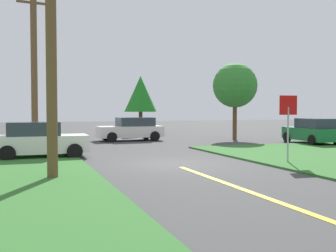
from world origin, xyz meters
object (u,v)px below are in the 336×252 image
(stop_sign, at_px, (288,116))
(oak_tree_left, at_px, (141,94))
(utility_pole_near, at_px, (51,59))
(pine_tree_center, at_px, (235,86))
(car_on_crossroad, at_px, (312,131))
(car_approaching_junction, at_px, (131,129))
(parked_car_near_building, at_px, (39,140))
(utility_pole_mid, at_px, (34,68))

(stop_sign, distance_m, oak_tree_left, 20.94)
(utility_pole_near, xyz_separation_m, pine_tree_center, (13.70, 13.03, 0.22))
(car_on_crossroad, height_order, pine_tree_center, pine_tree_center)
(stop_sign, xyz_separation_m, car_approaching_junction, (-2.81, 13.88, -1.12))
(stop_sign, relative_size, pine_tree_center, 0.49)
(parked_car_near_building, xyz_separation_m, pine_tree_center, (13.85, 7.06, 3.11))
(car_approaching_junction, bearing_deg, oak_tree_left, -113.06)
(utility_pole_mid, distance_m, pine_tree_center, 14.03)
(utility_pole_mid, height_order, oak_tree_left, utility_pole_mid)
(car_on_crossroad, relative_size, pine_tree_center, 0.81)
(car_on_crossroad, bearing_deg, oak_tree_left, 35.04)
(parked_car_near_building, relative_size, car_on_crossroad, 0.91)
(stop_sign, height_order, parked_car_near_building, stop_sign)
(car_approaching_junction, bearing_deg, utility_pole_mid, 25.20)
(utility_pole_near, bearing_deg, car_approaching_junction, 66.49)
(car_approaching_junction, xyz_separation_m, utility_pole_mid, (-6.50, -3.33, 3.71))
(utility_pole_near, bearing_deg, utility_pole_mid, 90.99)
(car_approaching_junction, height_order, utility_pole_near, utility_pole_near)
(car_on_crossroad, xyz_separation_m, oak_tree_left, (-7.28, 13.67, 2.75))
(parked_car_near_building, relative_size, oak_tree_left, 0.79)
(car_on_crossroad, bearing_deg, utility_pole_near, 122.67)
(pine_tree_center, bearing_deg, utility_pole_near, -136.42)
(parked_car_near_building, bearing_deg, car_approaching_junction, 54.02)
(oak_tree_left, height_order, pine_tree_center, pine_tree_center)
(utility_pole_near, distance_m, pine_tree_center, 18.91)
(utility_pole_mid, bearing_deg, oak_tree_left, 48.29)
(stop_sign, height_order, car_on_crossroad, stop_sign)
(pine_tree_center, bearing_deg, car_on_crossroad, -63.44)
(parked_car_near_building, height_order, utility_pole_near, utility_pole_near)
(parked_car_near_building, distance_m, utility_pole_mid, 6.40)
(stop_sign, relative_size, utility_pole_mid, 0.31)
(car_approaching_junction, relative_size, utility_pole_near, 0.63)
(car_on_crossroad, relative_size, utility_pole_near, 0.62)
(parked_car_near_building, bearing_deg, car_on_crossroad, 7.62)
(utility_pole_near, bearing_deg, oak_tree_left, 67.26)
(parked_car_near_building, bearing_deg, utility_pole_near, -87.34)
(car_approaching_junction, bearing_deg, utility_pole_near, 64.55)
(stop_sign, height_order, utility_pole_near, utility_pole_near)
(car_approaching_junction, xyz_separation_m, oak_tree_left, (2.70, 7.00, 2.74))
(oak_tree_left, xyz_separation_m, pine_tree_center, (4.68, -8.47, 0.36))
(utility_pole_mid, bearing_deg, car_on_crossroad, -11.46)
(utility_pole_near, height_order, pine_tree_center, utility_pole_near)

